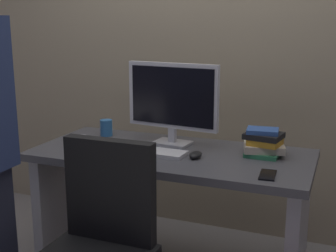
% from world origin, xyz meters
% --- Properties ---
extents(wall_back, '(6.40, 0.10, 3.00)m').
position_xyz_m(wall_back, '(0.00, 0.76, 1.50)').
color(wall_back, tan).
rests_on(wall_back, ground).
extents(desk, '(1.46, 0.67, 0.73)m').
position_xyz_m(desk, '(0.00, 0.00, 0.51)').
color(desk, '#4C4C51').
rests_on(desk, ground).
extents(monitor, '(0.54, 0.16, 0.46)m').
position_xyz_m(monitor, '(-0.05, 0.13, 0.99)').
color(monitor, silver).
rests_on(monitor, desk).
extents(keyboard, '(0.44, 0.15, 0.02)m').
position_xyz_m(keyboard, '(-0.12, -0.07, 0.74)').
color(keyboard, white).
rests_on(keyboard, desk).
extents(mouse, '(0.06, 0.10, 0.03)m').
position_xyz_m(mouse, '(0.15, -0.06, 0.75)').
color(mouse, black).
rests_on(mouse, desk).
extents(cup_near_keyboard, '(0.07, 0.07, 0.09)m').
position_xyz_m(cup_near_keyboard, '(-0.44, -0.18, 0.78)').
color(cup_near_keyboard, white).
rests_on(cup_near_keyboard, desk).
extents(cup_by_monitor, '(0.07, 0.07, 0.10)m').
position_xyz_m(cup_by_monitor, '(-0.49, 0.18, 0.78)').
color(cup_by_monitor, '#3372B2').
rests_on(cup_by_monitor, desk).
extents(book_stack, '(0.23, 0.20, 0.14)m').
position_xyz_m(book_stack, '(0.47, 0.10, 0.80)').
color(book_stack, '#338C59').
rests_on(book_stack, desk).
extents(cell_phone, '(0.08, 0.15, 0.01)m').
position_xyz_m(cell_phone, '(0.54, -0.20, 0.74)').
color(cell_phone, black).
rests_on(cell_phone, desk).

